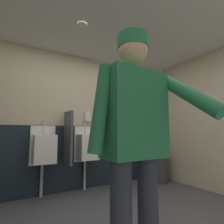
{
  "coord_description": "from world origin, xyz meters",
  "views": [
    {
      "loc": [
        -1.12,
        -1.59,
        1.05
      ],
      "look_at": [
        -0.18,
        -0.0,
        1.25
      ],
      "focal_mm": 28.88,
      "sensor_mm": 36.0,
      "label": 1
    }
  ],
  "objects_px": {
    "person": "(135,136)",
    "soap_dispenser": "(87,117)",
    "urinal_middle": "(87,147)",
    "trash_bin": "(160,165)",
    "urinal_left": "(44,149)"
  },
  "relations": [
    {
      "from": "urinal_middle",
      "to": "trash_bin",
      "type": "xyz_separation_m",
      "value": [
        1.55,
        -0.27,
        -0.42
      ]
    },
    {
      "from": "person",
      "to": "trash_bin",
      "type": "height_order",
      "value": "person"
    },
    {
      "from": "urinal_left",
      "to": "soap_dispenser",
      "type": "distance_m",
      "value": 0.99
    },
    {
      "from": "person",
      "to": "soap_dispenser",
      "type": "distance_m",
      "value": 2.36
    },
    {
      "from": "urinal_left",
      "to": "person",
      "type": "height_order",
      "value": "person"
    },
    {
      "from": "urinal_middle",
      "to": "trash_bin",
      "type": "relative_size",
      "value": 1.74
    },
    {
      "from": "urinal_middle",
      "to": "trash_bin",
      "type": "distance_m",
      "value": 1.63
    },
    {
      "from": "urinal_left",
      "to": "person",
      "type": "xyz_separation_m",
      "value": [
        0.2,
        -2.14,
        0.24
      ]
    },
    {
      "from": "urinal_left",
      "to": "trash_bin",
      "type": "relative_size",
      "value": 1.74
    },
    {
      "from": "person",
      "to": "soap_dispenser",
      "type": "height_order",
      "value": "person"
    },
    {
      "from": "urinal_left",
      "to": "person",
      "type": "relative_size",
      "value": 0.71
    },
    {
      "from": "person",
      "to": "soap_dispenser",
      "type": "bearing_deg",
      "value": 74.88
    },
    {
      "from": "urinal_left",
      "to": "trash_bin",
      "type": "distance_m",
      "value": 2.35
    },
    {
      "from": "urinal_middle",
      "to": "person",
      "type": "bearing_deg",
      "value": -104.55
    },
    {
      "from": "urinal_middle",
      "to": "urinal_left",
      "type": "bearing_deg",
      "value": 180.0
    }
  ]
}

